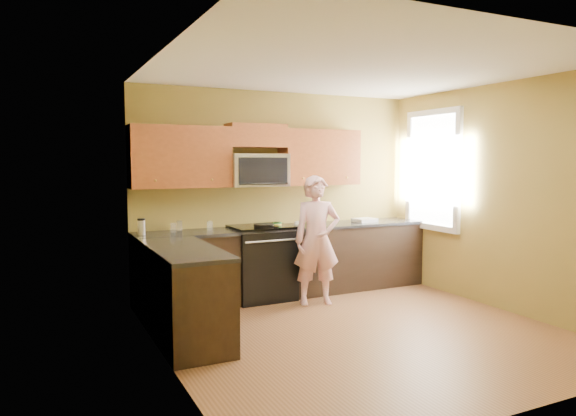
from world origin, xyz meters
TOP-DOWN VIEW (x-y plane):
  - floor at (0.00, 0.00)m, footprint 4.00×4.00m
  - ceiling at (0.00, 0.00)m, footprint 4.00×4.00m
  - wall_back at (0.00, 2.00)m, footprint 4.00×0.00m
  - wall_front at (0.00, -2.00)m, footprint 4.00×0.00m
  - wall_left at (-2.00, 0.00)m, footprint 0.00×4.00m
  - wall_right at (2.00, 0.00)m, footprint 0.00×4.00m
  - cabinet_back_run at (0.00, 1.70)m, footprint 4.00×0.60m
  - cabinet_left_run at (-1.70, 0.60)m, footprint 0.60×1.60m
  - countertop_back at (0.00, 1.69)m, footprint 4.00×0.62m
  - countertop_left at (-1.69, 0.60)m, footprint 0.62×1.60m
  - stove at (-0.40, 1.68)m, footprint 0.76×0.65m
  - microwave at (-0.40, 1.80)m, footprint 0.76×0.40m
  - upper_cab_left at (-1.39, 1.83)m, footprint 1.22×0.33m
  - upper_cab_right at (0.54, 1.83)m, footprint 1.12×0.33m
  - upper_cab_over_mw at (-0.40, 1.83)m, footprint 0.76×0.33m
  - window at (1.98, 1.20)m, footprint 0.06×1.06m
  - woman at (0.12, 1.15)m, footprint 0.66×0.52m
  - frying_pan at (-0.47, 1.42)m, footprint 0.35×0.48m
  - butter_tub at (-0.18, 1.66)m, footprint 0.12×0.12m
  - toast_slice at (0.29, 1.48)m, footprint 0.13×0.13m
  - napkin_a at (0.06, 1.55)m, footprint 0.13×0.14m
  - napkin_b at (0.13, 1.67)m, footprint 0.16×0.16m
  - dish_towel at (1.19, 1.68)m, footprint 0.32×0.27m
  - travel_mug at (-1.90, 1.69)m, footprint 0.10×0.10m
  - glass_a at (-1.40, 1.91)m, footprint 0.07×0.07m
  - glass_b at (-1.53, 1.70)m, footprint 0.08×0.08m
  - glass_c at (-1.07, 1.72)m, footprint 0.07×0.07m

SIDE VIEW (x-z plane):
  - floor at x=0.00m, z-range 0.00..0.00m
  - cabinet_back_run at x=0.00m, z-range 0.00..0.88m
  - cabinet_left_run at x=-1.70m, z-range 0.00..0.88m
  - stove at x=-0.40m, z-range 0.00..0.95m
  - woman at x=0.12m, z-range 0.00..1.60m
  - countertop_back at x=0.00m, z-range 0.88..0.92m
  - countertop_left at x=-1.69m, z-range 0.88..0.92m
  - butter_tub at x=-0.18m, z-range 0.88..0.96m
  - travel_mug at x=-1.90m, z-range 0.82..1.02m
  - toast_slice at x=0.29m, z-range 0.92..0.93m
  - dish_towel at x=1.19m, z-range 0.92..0.97m
  - frying_pan at x=-0.47m, z-range 0.92..0.98m
  - napkin_a at x=0.06m, z-range 0.92..0.98m
  - napkin_b at x=0.13m, z-range 0.92..0.99m
  - glass_a at x=-1.40m, z-range 0.92..1.04m
  - glass_b at x=-1.53m, z-range 0.92..1.04m
  - glass_c at x=-1.07m, z-range 0.92..1.04m
  - wall_back at x=0.00m, z-range -0.65..3.35m
  - wall_front at x=0.00m, z-range -0.65..3.35m
  - wall_left at x=-2.00m, z-range -0.65..3.35m
  - wall_right at x=2.00m, z-range -0.65..3.35m
  - microwave at x=-0.40m, z-range 1.24..1.66m
  - upper_cab_left at x=-1.39m, z-range 1.07..1.82m
  - upper_cab_right at x=0.54m, z-range 1.07..1.82m
  - window at x=1.98m, z-range 0.82..2.48m
  - upper_cab_over_mw at x=-0.40m, z-range 1.95..2.25m
  - ceiling at x=0.00m, z-range 2.70..2.70m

